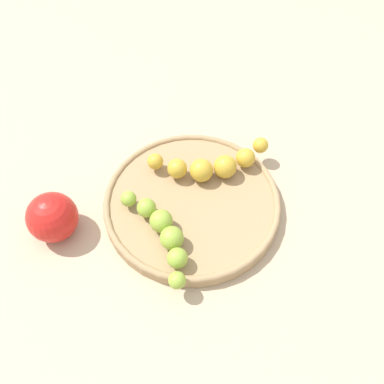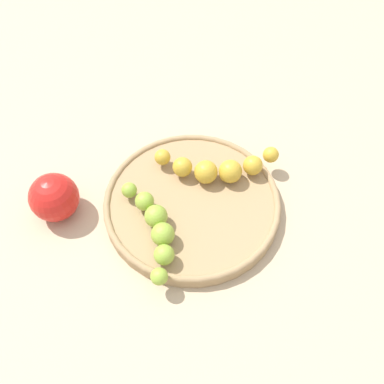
% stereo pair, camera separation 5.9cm
% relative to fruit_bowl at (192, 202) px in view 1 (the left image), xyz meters
% --- Properties ---
extents(ground_plane, '(2.40, 2.40, 0.00)m').
position_rel_fruit_bowl_xyz_m(ground_plane, '(0.00, 0.00, -0.01)').
color(ground_plane, tan).
extents(fruit_bowl, '(0.27, 0.27, 0.02)m').
position_rel_fruit_bowl_xyz_m(fruit_bowl, '(0.00, 0.00, 0.00)').
color(fruit_bowl, '#A08259').
rests_on(fruit_bowl, ground_plane).
extents(banana_green, '(0.09, 0.15, 0.03)m').
position_rel_fruit_bowl_xyz_m(banana_green, '(0.04, 0.06, 0.02)').
color(banana_green, '#8CAD38').
rests_on(banana_green, fruit_bowl).
extents(banana_spotted, '(0.19, 0.08, 0.04)m').
position_rel_fruit_bowl_xyz_m(banana_spotted, '(-0.03, -0.05, 0.03)').
color(banana_spotted, gold).
rests_on(banana_spotted, fruit_bowl).
extents(apple_red, '(0.07, 0.07, 0.07)m').
position_rel_fruit_bowl_xyz_m(apple_red, '(0.20, 0.03, 0.02)').
color(apple_red, red).
rests_on(apple_red, ground_plane).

